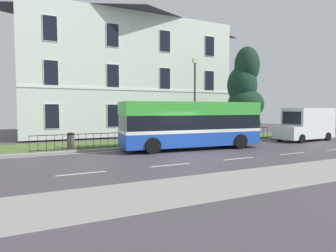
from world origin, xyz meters
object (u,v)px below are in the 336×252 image
(litter_bin, at_px, (71,140))
(single_decker_bus, at_px, (191,124))
(evergreen_tree, at_px, (243,100))
(street_lamp_post, at_px, (195,94))
(georgian_townhouse, at_px, (127,71))
(white_panel_van, at_px, (306,124))

(litter_bin, bearing_deg, single_decker_bus, -20.19)
(evergreen_tree, relative_size, single_decker_bus, 0.88)
(single_decker_bus, xyz_separation_m, street_lamp_post, (1.95, 2.81, 2.17))
(single_decker_bus, bearing_deg, street_lamp_post, 59.81)
(single_decker_bus, bearing_deg, litter_bin, 164.30)
(single_decker_bus, bearing_deg, georgian_townhouse, 96.90)
(single_decker_bus, relative_size, street_lamp_post, 1.47)
(evergreen_tree, bearing_deg, street_lamp_post, -169.67)
(georgian_townhouse, height_order, street_lamp_post, georgian_townhouse)
(white_panel_van, bearing_deg, georgian_townhouse, -50.86)
(street_lamp_post, distance_m, litter_bin, 9.71)
(single_decker_bus, xyz_separation_m, litter_bin, (-7.24, 2.66, -0.98))
(georgian_townhouse, bearing_deg, evergreen_tree, -46.91)
(georgian_townhouse, bearing_deg, litter_bin, -124.31)
(single_decker_bus, distance_m, street_lamp_post, 4.05)
(georgian_townhouse, relative_size, evergreen_tree, 2.48)
(georgian_townhouse, distance_m, street_lamp_post, 10.37)
(georgian_townhouse, distance_m, evergreen_tree, 12.26)
(single_decker_bus, distance_m, white_panel_van, 11.10)
(georgian_townhouse, xyz_separation_m, street_lamp_post, (2.47, -9.68, -2.75))
(white_panel_van, bearing_deg, single_decker_bus, -3.31)
(georgian_townhouse, bearing_deg, white_panel_van, -46.71)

